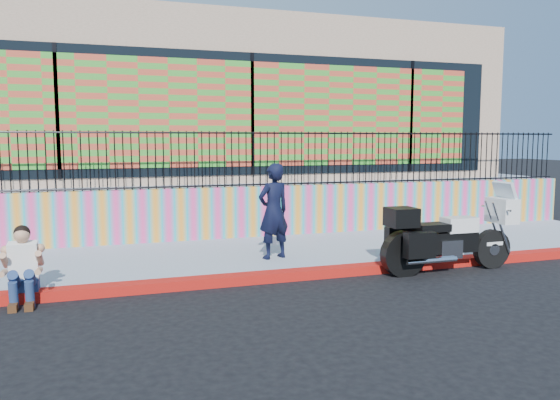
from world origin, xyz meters
name	(u,v)px	position (x,y,z in m)	size (l,w,h in m)	color
ground	(319,277)	(0.00, 0.00, 0.00)	(90.00, 90.00, 0.00)	black
red_curb	(319,273)	(0.00, 0.00, 0.07)	(16.00, 0.30, 0.15)	#A90C0D
sidewalk	(286,253)	(0.00, 1.65, 0.07)	(16.00, 3.00, 0.15)	gray
mural_wall	(263,211)	(0.00, 3.25, 0.70)	(16.00, 0.20, 1.10)	#F84190
metal_fence	(263,159)	(0.00, 3.25, 1.85)	(15.80, 0.04, 1.20)	black
elevated_platform	(217,193)	(0.00, 8.35, 0.62)	(16.00, 10.00, 1.25)	gray
storefront_building	(217,107)	(0.00, 8.13, 3.25)	(14.00, 8.06, 4.00)	tan
police_motorcycle	(447,235)	(2.22, -0.35, 0.64)	(2.47, 0.82, 1.54)	black
police_officer	(274,211)	(-0.47, 0.97, 1.00)	(0.62, 0.41, 1.70)	black
seated_man	(23,273)	(-4.44, -0.14, 0.45)	(0.54, 0.71, 1.06)	navy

